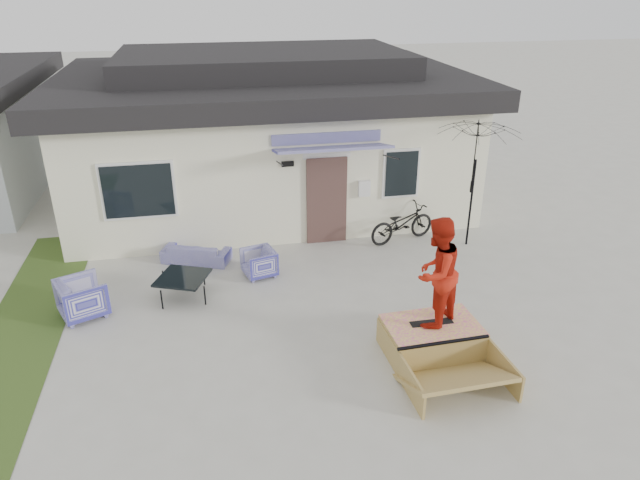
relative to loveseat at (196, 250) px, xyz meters
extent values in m
plane|color=#B0AEA1|center=(2.09, -3.99, -0.29)|extent=(90.00, 90.00, 0.00)
cube|color=#314A1B|center=(-3.11, -1.99, -0.29)|extent=(1.40, 8.00, 0.01)
cube|color=#EFECC5|center=(2.09, 4.01, 1.21)|extent=(10.00, 7.00, 3.00)
cube|color=black|center=(2.09, 4.01, 2.96)|extent=(10.80, 7.80, 0.50)
cube|color=black|center=(2.09, 4.01, 3.51)|extent=(7.50, 4.50, 0.60)
cube|color=#503530|center=(3.09, 0.47, 0.76)|extent=(0.95, 0.08, 2.10)
cube|color=white|center=(-1.11, 0.48, 1.31)|extent=(1.60, 0.06, 1.30)
cube|color=white|center=(4.89, 0.48, 1.31)|extent=(0.90, 0.06, 1.20)
cube|color=navy|center=(3.09, -0.04, 2.16)|extent=(2.50, 1.09, 0.29)
imported|color=navy|center=(0.00, 0.00, 0.00)|extent=(1.55, 0.96, 0.59)
imported|color=navy|center=(-2.10, -1.88, 0.12)|extent=(1.01, 1.04, 0.83)
imported|color=navy|center=(1.31, -0.94, 0.04)|extent=(0.75, 0.78, 0.66)
cube|color=black|center=(-0.26, -1.54, -0.07)|extent=(1.19, 1.19, 0.45)
imported|color=black|center=(4.87, 0.15, 0.26)|extent=(1.84, 1.08, 1.11)
cylinder|color=black|center=(6.34, -0.35, 0.76)|extent=(0.05, 0.05, 2.10)
imported|color=black|center=(6.34, -0.35, 1.46)|extent=(2.25, 2.15, 0.90)
cube|color=black|center=(3.90, -4.21, 0.25)|extent=(0.74, 0.19, 0.05)
imported|color=#B81D0E|center=(3.90, -4.21, 1.23)|extent=(1.17, 1.13, 1.90)
camera|label=1|loc=(0.40, -11.97, 5.61)|focal=32.53mm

